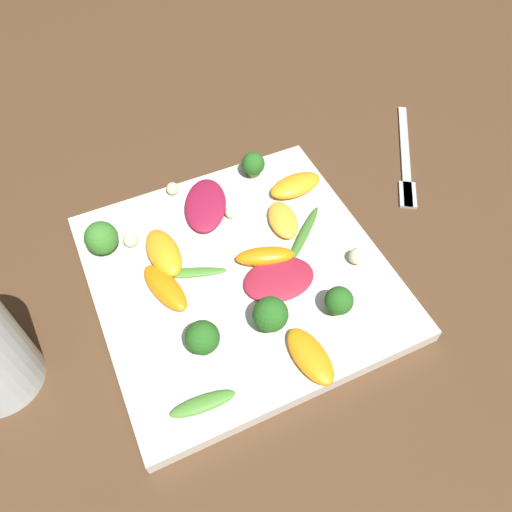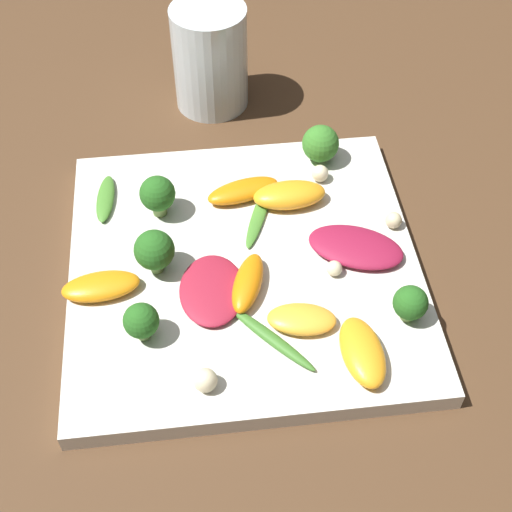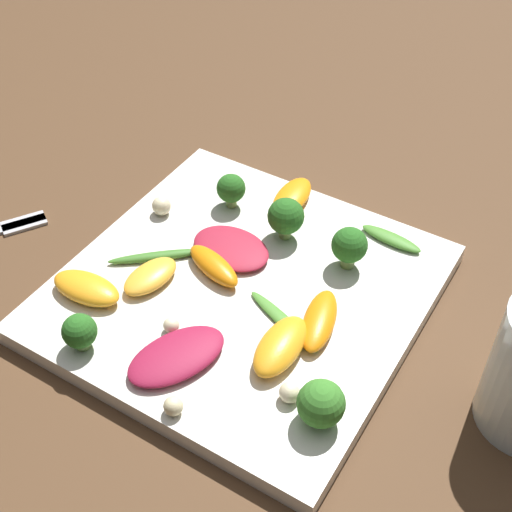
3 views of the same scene
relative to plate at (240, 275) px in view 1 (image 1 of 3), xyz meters
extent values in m
plane|color=#4C331E|center=(0.00, 0.00, -0.01)|extent=(2.40, 2.40, 0.00)
cube|color=silver|center=(0.00, 0.00, 0.00)|extent=(0.30, 0.30, 0.02)
cube|color=#B2B2B7|center=(-0.09, 0.29, -0.01)|extent=(0.17, 0.12, 0.01)
cube|color=#B2B2B7|center=(-0.03, 0.24, -0.01)|extent=(0.05, 0.04, 0.01)
ellipsoid|color=maroon|center=(-0.10, 0.00, 0.02)|extent=(0.10, 0.08, 0.01)
ellipsoid|color=maroon|center=(0.03, 0.03, 0.01)|extent=(0.06, 0.08, 0.01)
ellipsoid|color=orange|center=(0.12, 0.02, 0.02)|extent=(0.07, 0.04, 0.01)
ellipsoid|color=#FCAD33|center=(-0.04, 0.07, 0.02)|extent=(0.06, 0.04, 0.01)
ellipsoid|color=orange|center=(-0.01, -0.08, 0.02)|extent=(0.07, 0.04, 0.02)
ellipsoid|color=orange|center=(-0.08, 0.11, 0.02)|extent=(0.04, 0.07, 0.02)
ellipsoid|color=orange|center=(-0.05, -0.07, 0.02)|extent=(0.07, 0.04, 0.02)
ellipsoid|color=orange|center=(0.00, 0.03, 0.02)|extent=(0.04, 0.07, 0.02)
cylinder|color=#84AD5B|center=(-0.13, 0.07, 0.01)|extent=(0.01, 0.01, 0.01)
sphere|color=#26601E|center=(-0.13, 0.07, 0.03)|extent=(0.03, 0.03, 0.03)
cylinder|color=#7A9E51|center=(0.07, -0.07, 0.02)|extent=(0.01, 0.01, 0.02)
sphere|color=#26601E|center=(0.07, -0.07, 0.03)|extent=(0.03, 0.03, 0.03)
cylinder|color=#84AD5B|center=(-0.09, -0.12, 0.01)|extent=(0.01, 0.01, 0.01)
sphere|color=#387A28|center=(-0.09, -0.12, 0.03)|extent=(0.04, 0.04, 0.04)
cylinder|color=#84AD5B|center=(0.09, 0.07, 0.02)|extent=(0.01, 0.01, 0.01)
sphere|color=#26601E|center=(0.09, 0.07, 0.03)|extent=(0.03, 0.03, 0.03)
cylinder|color=#84AD5B|center=(0.08, 0.00, 0.02)|extent=(0.01, 0.01, 0.02)
sphere|color=#26601E|center=(0.08, 0.00, 0.03)|extent=(0.03, 0.03, 0.03)
ellipsoid|color=#47842D|center=(0.12, -0.09, 0.01)|extent=(0.02, 0.06, 0.01)
ellipsoid|color=#3D7528|center=(-0.01, 0.08, 0.01)|extent=(0.07, 0.08, 0.01)
ellipsoid|color=#47842D|center=(-0.02, -0.05, 0.01)|extent=(0.04, 0.08, 0.00)
sphere|color=beige|center=(-0.14, -0.03, 0.02)|extent=(0.02, 0.02, 0.02)
sphere|color=beige|center=(0.04, 0.12, 0.02)|extent=(0.02, 0.02, 0.02)
sphere|color=beige|center=(-0.08, 0.02, 0.02)|extent=(0.01, 0.01, 0.01)
sphere|color=beige|center=(-0.08, -0.09, 0.02)|extent=(0.02, 0.02, 0.02)
camera|label=1|loc=(0.29, -0.11, 0.45)|focal=35.00mm
camera|label=2|loc=(0.04, 0.40, 0.49)|focal=50.00mm
camera|label=3|loc=(-0.37, -0.24, 0.47)|focal=50.00mm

